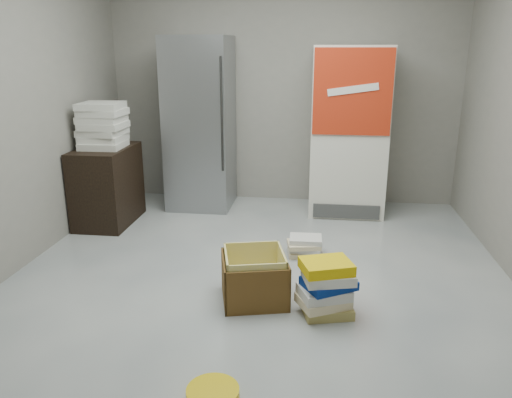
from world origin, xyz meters
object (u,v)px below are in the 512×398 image
object	(u,v)px
coke_cooler	(349,131)
phonebook_stack_main	(326,288)
cardboard_box	(254,280)
steel_fridge	(200,124)
wood_shelf	(107,186)

from	to	relation	value
coke_cooler	phonebook_stack_main	bearing A→B (deg)	-95.43
coke_cooler	cardboard_box	size ratio (longest dim) A/B	3.24
steel_fridge	cardboard_box	size ratio (longest dim) A/B	3.42
steel_fridge	wood_shelf	size ratio (longest dim) A/B	2.37
coke_cooler	wood_shelf	bearing A→B (deg)	-163.72
wood_shelf	cardboard_box	distance (m)	2.30
phonebook_stack_main	wood_shelf	bearing A→B (deg)	121.29
coke_cooler	cardboard_box	distance (m)	2.45
steel_fridge	coke_cooler	size ratio (longest dim) A/B	1.06
steel_fridge	coke_cooler	xyz separation A→B (m)	(1.65, -0.01, -0.05)
wood_shelf	phonebook_stack_main	size ratio (longest dim) A/B	1.81
steel_fridge	wood_shelf	xyz separation A→B (m)	(-0.83, -0.73, -0.55)
phonebook_stack_main	coke_cooler	bearing A→B (deg)	61.86
wood_shelf	cardboard_box	size ratio (longest dim) A/B	1.44
cardboard_box	wood_shelf	bearing A→B (deg)	125.65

